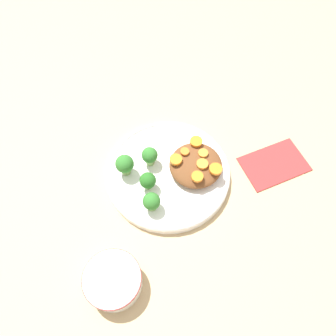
{
  "coord_description": "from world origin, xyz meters",
  "views": [
    {
      "loc": [
        -0.16,
        -0.29,
        0.62
      ],
      "look_at": [
        0.0,
        0.0,
        0.03
      ],
      "focal_mm": 35.0,
      "sensor_mm": 36.0,
      "label": 1
    }
  ],
  "objects": [
    {
      "name": "carrot_slice_3",
      "position": [
        0.04,
        -0.05,
        0.05
      ],
      "size": [
        0.02,
        0.02,
        0.01
      ],
      "primitive_type": "cylinder",
      "color": "orange",
      "rests_on": "stew_mound"
    },
    {
      "name": "plate",
      "position": [
        0.0,
        0.0,
        0.01
      ],
      "size": [
        0.26,
        0.26,
        0.02
      ],
      "color": "white",
      "rests_on": "ground_plane"
    },
    {
      "name": "stew_mound",
      "position": [
        0.05,
        -0.02,
        0.03
      ],
      "size": [
        0.11,
        0.11,
        0.03
      ],
      "primitive_type": "ellipsoid",
      "color": "brown",
      "rests_on": "plate"
    },
    {
      "name": "carrot_slice_6",
      "position": [
        0.08,
        -0.01,
        0.05
      ],
      "size": [
        0.02,
        0.02,
        0.0
      ],
      "primitive_type": "cylinder",
      "color": "orange",
      "rests_on": "stew_mound"
    },
    {
      "name": "dip_bowl",
      "position": [
        -0.19,
        -0.15,
        0.03
      ],
      "size": [
        0.1,
        0.1,
        0.05
      ],
      "color": "white",
      "rests_on": "ground_plane"
    },
    {
      "name": "broccoli_floret_1",
      "position": [
        -0.08,
        0.04,
        0.05
      ],
      "size": [
        0.04,
        0.04,
        0.05
      ],
      "color": "#759E51",
      "rests_on": "plate"
    },
    {
      "name": "broccoli_floret_3",
      "position": [
        -0.07,
        -0.05,
        0.04
      ],
      "size": [
        0.03,
        0.03,
        0.05
      ],
      "color": "#7FA85B",
      "rests_on": "plate"
    },
    {
      "name": "napkin",
      "position": [
        0.22,
        -0.09,
        0.0
      ],
      "size": [
        0.15,
        0.11,
        0.01
      ],
      "rotation": [
        0.0,
        0.0,
        -0.11
      ],
      "color": "#B73333",
      "rests_on": "ground_plane"
    },
    {
      "name": "broccoli_floret_0",
      "position": [
        -0.05,
        -0.01,
        0.05
      ],
      "size": [
        0.03,
        0.03,
        0.05
      ],
      "color": "#7FA85B",
      "rests_on": "plate"
    },
    {
      "name": "broccoli_floret_2",
      "position": [
        -0.02,
        0.04,
        0.05
      ],
      "size": [
        0.03,
        0.03,
        0.05
      ],
      "color": "#7FA85B",
      "rests_on": "plate"
    },
    {
      "name": "carrot_slice_4",
      "position": [
        0.04,
        0.01,
        0.05
      ],
      "size": [
        0.02,
        0.02,
        0.0
      ],
      "primitive_type": "cylinder",
      "color": "orange",
      "rests_on": "stew_mound"
    },
    {
      "name": "ground_plane",
      "position": [
        0.0,
        0.0,
        0.0
      ],
      "size": [
        4.0,
        4.0,
        0.0
      ],
      "primitive_type": "plane",
      "color": "tan"
    },
    {
      "name": "carrot_slice_5",
      "position": [
        0.08,
        -0.06,
        0.05
      ],
      "size": [
        0.03,
        0.03,
        0.01
      ],
      "primitive_type": "cylinder",
      "color": "orange",
      "rests_on": "stew_mound"
    },
    {
      "name": "carrot_slice_0",
      "position": [
        0.02,
        -0.0,
        0.05
      ],
      "size": [
        0.03,
        0.03,
        0.01
      ],
      "primitive_type": "cylinder",
      "color": "orange",
      "rests_on": "stew_mound"
    },
    {
      "name": "carrot_slice_2",
      "position": [
        0.08,
        0.02,
        0.05
      ],
      "size": [
        0.03,
        0.03,
        0.01
      ],
      "primitive_type": "cylinder",
      "color": "orange",
      "rests_on": "stew_mound"
    },
    {
      "name": "carrot_slice_1",
      "position": [
        0.06,
        -0.04,
        0.05
      ],
      "size": [
        0.02,
        0.02,
        0.01
      ],
      "primitive_type": "cylinder",
      "color": "orange",
      "rests_on": "stew_mound"
    }
  ]
}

